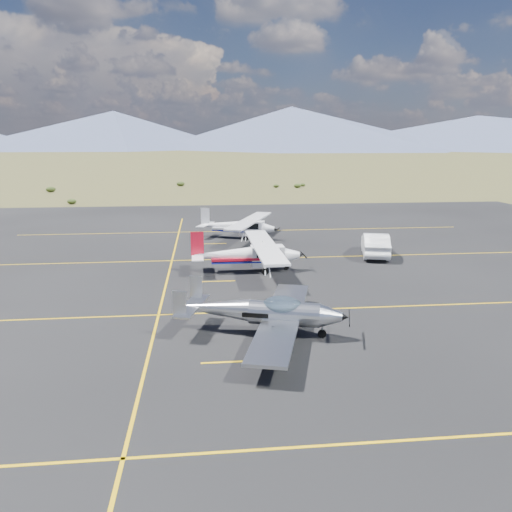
# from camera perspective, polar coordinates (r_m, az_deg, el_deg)

# --- Properties ---
(ground) EXTENTS (1600.00, 1600.00, 0.00)m
(ground) POSITION_cam_1_polar(r_m,az_deg,el_deg) (22.53, 4.01, -7.92)
(ground) COLOR #383D1C
(ground) RESTS_ON ground
(apron) EXTENTS (72.00, 72.00, 0.02)m
(apron) POSITION_cam_1_polar(r_m,az_deg,el_deg) (29.10, 1.61, -3.02)
(apron) COLOR black
(apron) RESTS_ON ground
(aircraft_low_wing) EXTENTS (7.05, 9.60, 2.09)m
(aircraft_low_wing) POSITION_cam_1_polar(r_m,az_deg,el_deg) (21.16, 1.07, -6.43)
(aircraft_low_wing) COLOR #B9BCC1
(aircraft_low_wing) RESTS_ON apron
(aircraft_cessna) EXTENTS (6.14, 10.24, 2.60)m
(aircraft_cessna) POSITION_cam_1_polar(r_m,az_deg,el_deg) (31.19, -0.89, 0.28)
(aircraft_cessna) COLOR white
(aircraft_cessna) RESTS_ON apron
(aircraft_plain) EXTENTS (6.90, 9.52, 2.46)m
(aircraft_plain) POSITION_cam_1_polar(r_m,az_deg,el_deg) (41.93, -1.99, 3.50)
(aircraft_plain) COLOR silver
(aircraft_plain) RESTS_ON apron
(sedan) EXTENTS (2.98, 5.29, 1.65)m
(sedan) POSITION_cam_1_polar(r_m,az_deg,el_deg) (36.56, 13.47, 1.30)
(sedan) COLOR silver
(sedan) RESTS_ON apron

